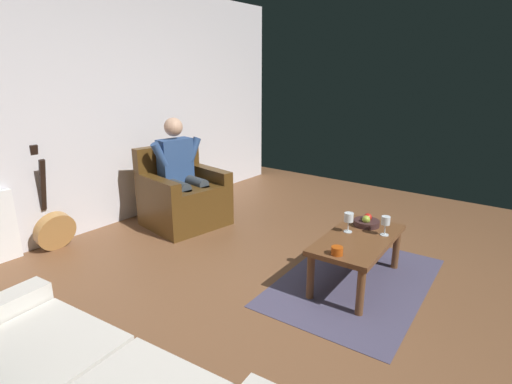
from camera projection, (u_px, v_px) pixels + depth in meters
ground_plane at (329, 301)px, 3.12m from camera, size 6.69×6.69×0.00m
wall_back at (103, 108)px, 4.37m from camera, size 5.75×0.06×2.66m
rug at (355, 281)px, 3.40m from camera, size 1.74×1.18×0.01m
armchair at (183, 198)px, 4.62m from camera, size 0.93×0.88×0.89m
person_seated at (181, 169)px, 4.52m from camera, size 0.65×0.58×1.22m
coffee_table at (358, 244)px, 3.30m from camera, size 1.01×0.55×0.41m
guitar at (54, 227)px, 3.97m from camera, size 0.39×0.31×1.05m
wine_glass_near at (349, 219)px, 3.35m from camera, size 0.08×0.08×0.17m
wine_glass_far at (386, 222)px, 3.29m from camera, size 0.07×0.07×0.16m
fruit_bowl at (367, 222)px, 3.52m from camera, size 0.22×0.22×0.11m
candle_jar at (337, 251)px, 2.96m from camera, size 0.09×0.09×0.06m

